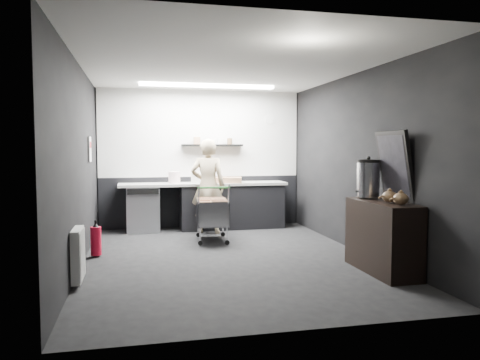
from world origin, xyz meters
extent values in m
plane|color=black|center=(0.00, 0.00, 0.00)|extent=(5.50, 5.50, 0.00)
plane|color=silver|center=(0.00, 0.00, 2.70)|extent=(5.50, 5.50, 0.00)
plane|color=black|center=(0.00, 2.75, 1.35)|extent=(5.50, 0.00, 5.50)
plane|color=black|center=(0.00, -2.75, 1.35)|extent=(5.50, 0.00, 5.50)
plane|color=black|center=(-2.00, 0.00, 1.35)|extent=(0.00, 5.50, 5.50)
plane|color=black|center=(2.00, 0.00, 1.35)|extent=(0.00, 5.50, 5.50)
cube|color=silver|center=(0.00, 2.73, 1.85)|extent=(3.95, 0.02, 1.70)
cube|color=black|center=(0.00, 2.73, 0.50)|extent=(3.95, 0.02, 1.00)
cube|color=black|center=(0.20, 2.62, 1.62)|extent=(1.20, 0.22, 0.04)
cylinder|color=white|center=(1.40, 2.72, 2.15)|extent=(0.20, 0.03, 0.20)
cube|color=white|center=(-1.98, 1.30, 1.55)|extent=(0.02, 0.30, 0.40)
cube|color=red|center=(-1.98, 1.30, 1.62)|extent=(0.02, 0.22, 0.10)
cube|color=white|center=(-1.94, -0.90, 0.35)|extent=(0.10, 0.50, 0.60)
cube|color=white|center=(0.00, 1.85, 2.67)|extent=(2.40, 0.20, 0.04)
cube|color=black|center=(0.55, 2.42, 0.42)|extent=(2.00, 0.56, 0.85)
cube|color=#B0B1AC|center=(0.00, 2.42, 0.88)|extent=(3.20, 0.60, 0.05)
cube|color=#9EA0A5|center=(-1.15, 2.42, 0.42)|extent=(0.60, 0.58, 0.85)
cube|color=black|center=(-1.15, 2.12, 0.78)|extent=(0.56, 0.02, 0.10)
imported|color=beige|center=(0.01, 1.97, 0.87)|extent=(0.73, 0.58, 1.74)
cube|color=silver|center=(-0.03, 1.27, 0.29)|extent=(0.59, 0.84, 0.02)
cube|color=silver|center=(-0.27, 1.27, 0.49)|extent=(0.09, 0.80, 0.42)
cube|color=silver|center=(0.22, 1.27, 0.49)|extent=(0.09, 0.80, 0.42)
cube|color=silver|center=(-0.03, 0.88, 0.49)|extent=(0.52, 0.07, 0.42)
cube|color=silver|center=(-0.03, 1.66, 0.49)|extent=(0.52, 0.07, 0.42)
cylinder|color=silver|center=(-0.24, 0.91, 0.16)|extent=(0.02, 0.02, 0.28)
cylinder|color=silver|center=(0.19, 0.91, 0.16)|extent=(0.02, 0.02, 0.28)
cylinder|color=silver|center=(-0.24, 1.63, 0.16)|extent=(0.02, 0.02, 0.28)
cylinder|color=silver|center=(0.19, 1.63, 0.16)|extent=(0.02, 0.02, 0.28)
cylinder|color=green|center=(-0.03, 0.82, 0.94)|extent=(0.52, 0.08, 0.03)
cube|color=brown|center=(-0.14, 1.37, 0.48)|extent=(0.25, 0.30, 0.36)
cube|color=brown|center=(0.11, 1.16, 0.46)|extent=(0.23, 0.28, 0.32)
cylinder|color=black|center=(-0.24, 0.91, 0.04)|extent=(0.08, 0.04, 0.08)
cylinder|color=black|center=(-0.24, 1.63, 0.04)|extent=(0.08, 0.04, 0.08)
cylinder|color=black|center=(0.19, 0.91, 0.04)|extent=(0.08, 0.04, 0.08)
cylinder|color=black|center=(0.19, 1.63, 0.04)|extent=(0.08, 0.04, 0.08)
cube|color=black|center=(1.76, -1.17, 0.45)|extent=(0.45, 1.20, 0.90)
cylinder|color=silver|center=(1.76, -0.77, 1.15)|extent=(0.30, 0.30, 0.46)
cylinder|color=black|center=(1.76, -0.77, 1.40)|extent=(0.30, 0.30, 0.04)
sphere|color=black|center=(1.76, -0.77, 1.44)|extent=(0.05, 0.05, 0.05)
ellipsoid|color=brown|center=(1.76, -1.32, 0.98)|extent=(0.18, 0.18, 0.14)
ellipsoid|color=brown|center=(1.76, -1.57, 0.98)|extent=(0.18, 0.18, 0.14)
cube|color=black|center=(1.94, -1.12, 1.35)|extent=(0.21, 0.70, 0.89)
cube|color=black|center=(1.92, -1.12, 1.35)|extent=(0.14, 0.60, 0.77)
cylinder|color=red|center=(-1.85, 0.48, 0.23)|extent=(0.15, 0.15, 0.41)
cone|color=black|center=(-1.85, 0.48, 0.46)|extent=(0.10, 0.10, 0.06)
cylinder|color=black|center=(-1.85, 0.48, 0.50)|extent=(0.03, 0.03, 0.06)
cube|color=#A77B59|center=(0.46, 2.37, 0.95)|extent=(0.59, 0.49, 0.10)
cylinder|color=white|center=(-0.56, 2.42, 1.01)|extent=(0.22, 0.22, 0.22)
cube|color=white|center=(-0.14, 2.37, 0.98)|extent=(0.23, 0.20, 0.17)
camera|label=1|loc=(-1.27, -6.47, 1.58)|focal=35.00mm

